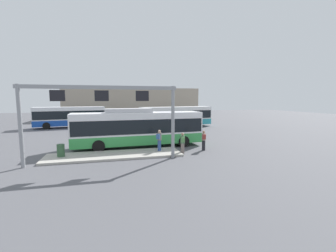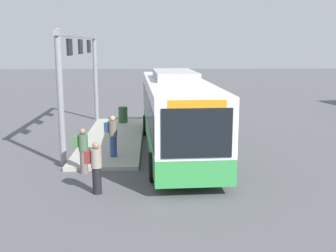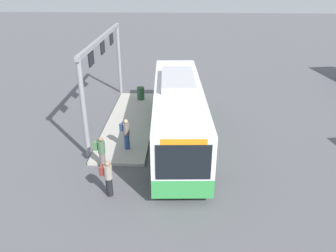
{
  "view_description": "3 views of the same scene",
  "coord_description": "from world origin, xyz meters",
  "views": [
    {
      "loc": [
        -2.55,
        -20.35,
        4.29
      ],
      "look_at": [
        2.67,
        -0.23,
        1.84
      ],
      "focal_mm": 24.53,
      "sensor_mm": 36.0,
      "label": 1
    },
    {
      "loc": [
        17.41,
        -1.03,
        4.64
      ],
      "look_at": [
        3.6,
        -0.5,
        1.85
      ],
      "focal_mm": 43.73,
      "sensor_mm": 36.0,
      "label": 2
    },
    {
      "loc": [
        16.44,
        0.13,
        8.67
      ],
      "look_at": [
        2.14,
        -0.45,
        1.89
      ],
      "focal_mm": 35.48,
      "sensor_mm": 36.0,
      "label": 3
    }
  ],
  "objects": [
    {
      "name": "platform_curb",
      "position": [
        -2.18,
        -2.96,
        0.08
      ],
      "size": [
        10.0,
        2.8,
        0.16
      ],
      "primitive_type": "cube",
      "color": "#B2ADA3",
      "rests_on": "ground"
    },
    {
      "name": "person_boarding",
      "position": [
        5.08,
        -2.82,
        0.89
      ],
      "size": [
        0.44,
        0.59,
        1.67
      ],
      "rotation": [
        0.0,
        0.0,
        1.29
      ],
      "color": "black",
      "rests_on": "ground"
    },
    {
      "name": "trash_bin",
      "position": [
        -5.96,
        -2.74,
        0.61
      ],
      "size": [
        0.52,
        0.52,
        0.9
      ],
      "primitive_type": "cylinder",
      "color": "#2D5133",
      "rests_on": "platform_curb"
    },
    {
      "name": "person_waiting_mid",
      "position": [
        2.99,
        -3.57,
        0.89
      ],
      "size": [
        0.41,
        0.57,
        1.67
      ],
      "rotation": [
        0.0,
        0.0,
        1.35
      ],
      "color": "slate",
      "rests_on": "ground"
    },
    {
      "name": "ground_plane",
      "position": [
        0.0,
        0.0,
        0.0
      ],
      "size": [
        120.0,
        120.0,
        0.0
      ],
      "primitive_type": "plane",
      "color": "#56565B"
    },
    {
      "name": "person_waiting_near",
      "position": [
        1.32,
        -2.65,
        1.05
      ],
      "size": [
        0.55,
        0.6,
        1.67
      ],
      "rotation": [
        0.0,
        0.0,
        0.98
      ],
      "color": "#334C8C",
      "rests_on": "platform_curb"
    },
    {
      "name": "bus_main",
      "position": [
        -0.01,
        -0.0,
        1.81
      ],
      "size": [
        11.49,
        3.1,
        3.46
      ],
      "rotation": [
        0.0,
        0.0,
        0.05
      ],
      "color": "green",
      "rests_on": "ground"
    },
    {
      "name": "platform_sign_gantry",
      "position": [
        -2.96,
        -4.51,
        3.8
      ],
      "size": [
        10.17,
        0.24,
        5.2
      ],
      "color": "gray",
      "rests_on": "ground"
    }
  ]
}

